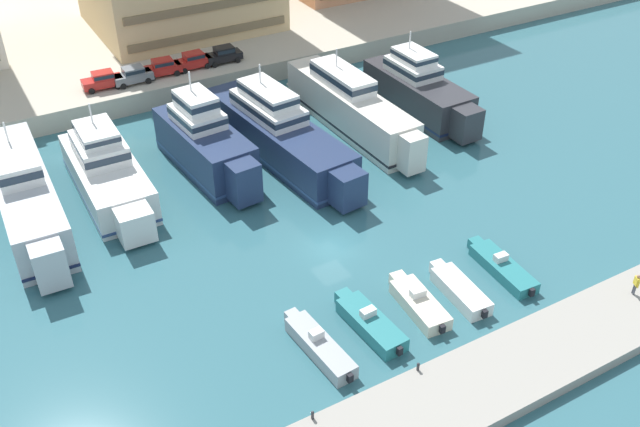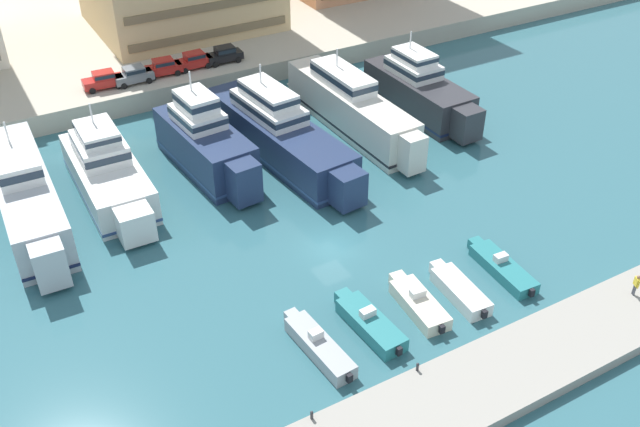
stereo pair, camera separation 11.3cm
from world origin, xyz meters
name	(u,v)px [view 2 (the right image)]	position (x,y,z in m)	size (l,w,h in m)	color
ground_plane	(331,248)	(0.00, 0.00, 0.00)	(400.00, 400.00, 0.00)	#336670
pier_dock	(470,390)	(0.00, -16.83, 0.43)	(120.00, 5.72, 0.86)	#9E998E
yacht_silver_far_left	(25,193)	(-19.52, 16.01, 2.38)	(4.72, 21.51, 7.56)	silver
yacht_white_left	(108,173)	(-12.75, 16.11, 2.18)	(5.14, 16.76, 7.80)	white
yacht_navy_mid_left	(206,144)	(-3.81, 15.81, 2.65)	(5.51, 15.36, 8.89)	navy
yacht_navy_center_left	(279,133)	(3.00, 14.85, 2.37)	(6.61, 22.77, 8.17)	navy
yacht_ivory_center	(351,107)	(11.61, 15.99, 2.39)	(4.21, 21.36, 7.51)	silver
yacht_charcoal_center_right	(419,91)	(19.73, 15.74, 2.35)	(4.87, 16.55, 8.04)	#333338
motorboat_grey_far_left	(318,346)	(-6.31, -9.11, 0.55)	(2.07, 7.24, 1.64)	#9EA3A8
motorboat_teal_left	(369,323)	(-2.28, -8.96, 0.56)	(2.25, 6.91, 1.59)	teal
motorboat_cream_mid_left	(418,303)	(1.79, -8.96, 0.54)	(2.38, 6.43, 1.59)	beige
motorboat_white_center_left	(459,290)	(5.14, -9.31, 0.53)	(2.16, 6.29, 1.06)	white
motorboat_teal_center	(502,267)	(9.58, -8.77, 0.48)	(2.20, 7.14, 1.45)	teal
car_red_far_left	(103,79)	(-8.31, 32.69, 3.21)	(4.19, 2.10, 1.80)	red
car_grey_left	(134,75)	(-5.19, 32.31, 3.21)	(4.12, 1.96, 1.80)	slate
car_red_mid_left	(163,67)	(-1.83, 32.74, 3.21)	(4.18, 2.08, 1.80)	red
car_red_center_left	(194,60)	(1.72, 32.84, 3.21)	(4.14, 1.99, 1.80)	red
car_black_center	(224,54)	(5.29, 32.71, 3.21)	(4.14, 1.99, 1.80)	black
pedestrian_far_side	(636,283)	(15.20, -15.95, 1.87)	(0.40, 0.61, 1.71)	#4C515B
bollard_west_mid	(312,415)	(-9.64, -14.22, 1.19)	(0.20, 0.20, 0.61)	#2D2D33
bollard_east_mid	(418,366)	(-2.15, -14.22, 1.19)	(0.20, 0.20, 0.61)	#2D2D33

